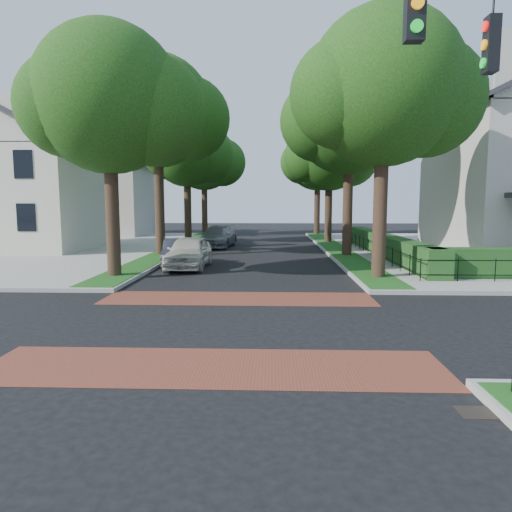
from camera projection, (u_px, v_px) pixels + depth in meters
The scene contains 21 objects.
ground at pixel (229, 324), 12.06m from camera, with size 120.00×120.00×0.00m, color black.
crosswalk_far at pixel (238, 298), 15.24m from camera, with size 9.00×2.20×0.01m, color brown.
crosswalk_near at pixel (214, 367), 8.89m from camera, with size 9.00×2.20×0.01m, color brown.
storm_drain at pixel (480, 413), 6.95m from camera, with size 0.65×0.45×0.01m, color black.
grass_strip_ne at pixel (335, 248), 30.82m from camera, with size 1.60×29.80×0.02m, color #154212.
grass_strip_nw at pixel (177, 247), 31.19m from camera, with size 1.60×29.80×0.02m, color #154212.
tree_right_near at pixel (385, 91), 18.16m from camera, with size 7.75×6.67×10.66m.
tree_right_mid at pixel (351, 118), 26.08m from camera, with size 8.25×7.09×11.22m.
tree_right_far at pixel (330, 154), 35.11m from camera, with size 7.25×6.23×9.74m.
tree_right_back at pixel (319, 160), 44.01m from camera, with size 7.50×6.45×10.20m.
tree_left_near at pixel (113, 102), 18.58m from camera, with size 7.50×6.45×10.20m.
tree_left_mid at pixel (160, 113), 26.41m from camera, with size 8.00×6.88×11.48m.
tree_left_far at pixel (189, 152), 35.46m from camera, with size 7.00×6.02×9.86m.
tree_left_back at pixel (205, 159), 44.38m from camera, with size 7.75×6.66×10.44m.
hedge_main_road at pixel (385, 245), 26.60m from camera, with size 1.00×18.00×1.20m, color #19481B.
fence_main_road at pixel (371, 247), 26.64m from camera, with size 0.06×18.00×0.90m, color black, non-canonical shape.
house_left_near at pixel (19, 174), 29.88m from camera, with size 10.00×9.00×10.14m.
house_left_far at pixel (99, 183), 43.77m from camera, with size 10.00×9.00×10.14m.
parked_car_front at pixel (189, 252), 22.29m from camera, with size 1.86×4.64×1.58m, color beige.
parked_car_middle at pixel (179, 252), 23.12m from camera, with size 1.46×4.19×1.38m, color #212331.
parked_car_rear at pixel (218, 237), 32.91m from camera, with size 2.12×5.21×1.51m, color slate.
Camera 1 is at (1.11, -11.74, 3.19)m, focal length 32.00 mm.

